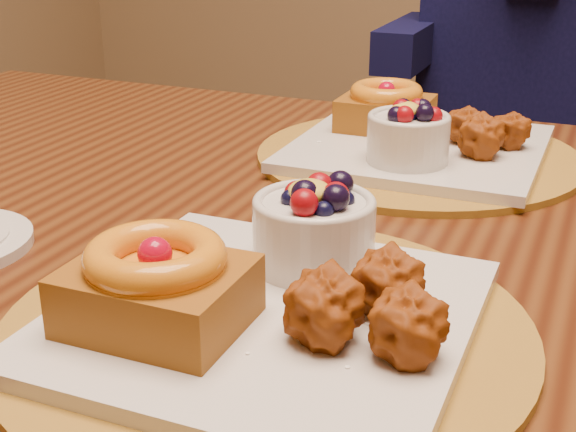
# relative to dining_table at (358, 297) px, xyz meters

# --- Properties ---
(dining_table) EXTENTS (1.60, 0.90, 0.76)m
(dining_table) POSITION_rel_dining_table_xyz_m (0.00, 0.00, 0.00)
(dining_table) COLOR #341509
(dining_table) RESTS_ON ground
(place_setting_near) EXTENTS (0.38, 0.38, 0.09)m
(place_setting_near) POSITION_rel_dining_table_xyz_m (-0.00, -0.21, 0.10)
(place_setting_near) COLOR brown
(place_setting_near) RESTS_ON dining_table
(place_setting_far) EXTENTS (0.38, 0.38, 0.09)m
(place_setting_far) POSITION_rel_dining_table_xyz_m (-0.00, 0.22, 0.10)
(place_setting_far) COLOR brown
(place_setting_far) RESTS_ON dining_table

